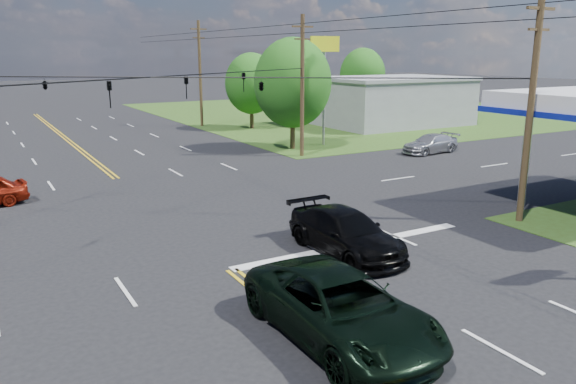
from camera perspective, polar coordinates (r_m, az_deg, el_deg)
ground at (r=26.02m, az=-13.00°, el=-2.03°), size 280.00×280.00×0.00m
grass_ne at (r=70.41m, az=7.12°, el=8.13°), size 46.00×48.00×0.03m
stop_bar at (r=21.25m, az=6.69°, el=-5.40°), size 10.00×0.50×0.02m
retail_ne at (r=57.75m, az=10.36°, el=8.95°), size 14.00×10.00×4.40m
pole_se at (r=25.14m, az=23.45°, el=8.05°), size 1.60×0.28×9.50m
pole_ne at (r=38.70m, az=1.46°, el=10.85°), size 1.60×0.28×9.50m
pole_right_far at (r=55.81m, az=-8.92°, el=11.90°), size 1.60×0.28×10.00m
span_wire_signals at (r=25.08m, az=-13.76°, el=11.26°), size 26.00×18.00×1.13m
power_lines at (r=23.20m, az=-12.68°, el=17.57°), size 26.04×100.00×0.64m
tree_right_a at (r=41.79m, az=0.48°, el=11.02°), size 5.70×5.70×8.18m
tree_right_b at (r=53.58m, az=-3.75°, el=10.94°), size 4.94×4.94×7.09m
tree_far_r at (r=67.90m, az=7.58°, el=11.75°), size 5.32×5.32×7.63m
pickup_dkgreen at (r=14.32m, az=5.38°, el=-11.62°), size 2.82×6.05×1.68m
suv_black at (r=20.20m, az=5.87°, el=-4.10°), size 2.24×5.36×1.55m
sedan_far at (r=41.68m, az=14.26°, el=4.77°), size 4.76×2.30×1.34m
polesign_ne at (r=43.63m, az=3.73°, el=13.21°), size 2.28×0.68×8.26m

